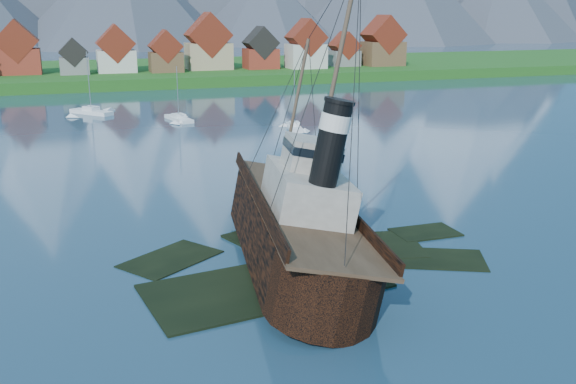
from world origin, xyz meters
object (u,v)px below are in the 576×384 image
object	(u,v)px
sailboat_d	(294,128)
sailboat_e	(179,119)
tugboat_wreck	(282,218)
sailboat_c	(91,113)

from	to	relation	value
sailboat_d	sailboat_e	bearing A→B (deg)	148.66
tugboat_wreck	sailboat_d	bearing A→B (deg)	78.11
tugboat_wreck	sailboat_c	size ratio (longest dim) A/B	2.53
sailboat_d	sailboat_e	distance (m)	24.23
tugboat_wreck	sailboat_d	xyz separation A→B (m)	(21.34, 57.90, -3.05)
sailboat_c	sailboat_e	size ratio (longest dim) A/B	1.22
sailboat_d	sailboat_c	bearing A→B (deg)	148.93
sailboat_c	sailboat_d	world-z (taller)	sailboat_c
sailboat_e	sailboat_c	bearing A→B (deg)	125.60
sailboat_c	sailboat_d	bearing A→B (deg)	-81.54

